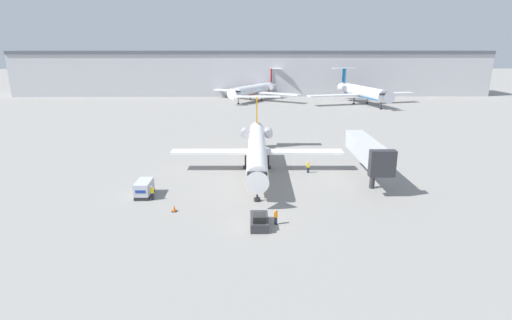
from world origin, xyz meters
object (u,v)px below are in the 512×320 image
(pushback_tug, at_px, (259,221))
(traffic_cone_left, at_px, (174,208))
(worker_on_apron, at_px, (152,192))
(jet_bridge, at_px, (368,151))
(airplane_main, at_px, (257,148))
(airplane_parked_far_right, at_px, (363,92))
(worker_near_tug, at_px, (276,217))
(luggage_cart, at_px, (144,189))
(airplane_parked_far_left, at_px, (255,90))
(worker_by_wing, at_px, (308,167))

(pushback_tug, relative_size, traffic_cone_left, 5.10)
(worker_on_apron, xyz_separation_m, jet_bridge, (28.85, 6.96, 3.50))
(airplane_main, distance_m, airplane_parked_far_right, 80.26)
(worker_near_tug, bearing_deg, worker_on_apron, 153.61)
(worker_on_apron, relative_size, airplane_parked_far_right, 0.05)
(luggage_cart, bearing_deg, airplane_parked_far_left, 80.55)
(worker_by_wing, xyz_separation_m, airplane_parked_far_right, (28.09, 73.24, 3.08))
(pushback_tug, xyz_separation_m, worker_on_apron, (-13.26, 7.85, 0.36))
(traffic_cone_left, bearing_deg, airplane_parked_far_left, 83.77)
(airplane_parked_far_right, bearing_deg, worker_by_wing, -110.98)
(worker_near_tug, xyz_separation_m, worker_by_wing, (6.07, 18.12, 0.05))
(worker_by_wing, bearing_deg, traffic_cone_left, -140.82)
(traffic_cone_left, xyz_separation_m, airplane_parked_far_right, (45.81, 87.68, 3.65))
(airplane_main, distance_m, traffic_cone_left, 19.00)
(airplane_parked_far_right, relative_size, jet_bridge, 2.49)
(worker_near_tug, xyz_separation_m, airplane_parked_far_right, (34.16, 91.35, 3.12))
(worker_by_wing, relative_size, airplane_parked_far_right, 0.05)
(airplane_main, bearing_deg, airplane_parked_far_left, 89.51)
(pushback_tug, distance_m, airplane_parked_far_left, 101.68)
(airplane_parked_far_left, bearing_deg, airplane_main, -90.49)
(airplane_parked_far_left, bearing_deg, airplane_parked_far_right, -15.71)
(traffic_cone_left, relative_size, airplane_parked_far_left, 0.03)
(worker_by_wing, relative_size, traffic_cone_left, 2.26)
(luggage_cart, bearing_deg, airplane_main, 36.32)
(worker_near_tug, height_order, worker_on_apron, worker_on_apron)
(worker_on_apron, xyz_separation_m, airplane_parked_far_right, (49.21, 83.89, 3.07))
(airplane_main, relative_size, worker_by_wing, 17.24)
(traffic_cone_left, bearing_deg, pushback_tug, -22.38)
(worker_near_tug, bearing_deg, traffic_cone_left, 162.50)
(airplane_main, distance_m, luggage_cart, 18.42)
(worker_by_wing, distance_m, jet_bridge, 9.26)
(traffic_cone_left, bearing_deg, airplane_parked_far_right, 62.41)
(luggage_cart, relative_size, airplane_parked_far_left, 0.12)
(airplane_main, bearing_deg, luggage_cart, -143.68)
(airplane_main, height_order, worker_by_wing, airplane_main)
(traffic_cone_left, bearing_deg, jet_bridge, 22.91)
(airplane_main, height_order, worker_near_tug, airplane_main)
(luggage_cart, distance_m, airplane_parked_far_left, 93.81)
(traffic_cone_left, relative_size, jet_bridge, 0.05)
(airplane_main, relative_size, worker_near_tug, 17.99)
(worker_by_wing, xyz_separation_m, airplane_parked_far_left, (-7.07, 83.12, 2.76))
(worker_near_tug, xyz_separation_m, airplane_parked_far_left, (-1.00, 101.24, 2.81))
(pushback_tug, height_order, traffic_cone_left, pushback_tug)
(airplane_parked_far_left, bearing_deg, traffic_cone_left, -96.23)
(airplane_main, height_order, worker_on_apron, airplane_main)
(airplane_parked_far_right, xyz_separation_m, jet_bridge, (-20.36, -76.92, 0.43))
(pushback_tug, bearing_deg, worker_on_apron, 149.36)
(worker_by_wing, bearing_deg, worker_near_tug, -108.52)
(traffic_cone_left, bearing_deg, airplane_main, 57.90)
(worker_near_tug, xyz_separation_m, jet_bridge, (13.80, 14.43, 3.55))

